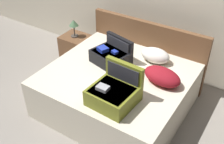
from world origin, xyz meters
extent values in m
plane|color=gray|center=(0.00, 0.00, 0.00)|extent=(12.00, 12.00, 0.00)
cube|color=beige|center=(0.00, 0.40, 0.29)|extent=(1.83, 1.67, 0.57)
cube|color=brown|center=(0.00, 1.28, 0.48)|extent=(1.87, 0.08, 0.97)
cube|color=olive|center=(0.26, -0.13, 0.67)|extent=(0.51, 0.46, 0.20)
cube|color=#28282D|center=(0.26, -0.13, 0.70)|extent=(0.45, 0.40, 0.14)
cube|color=#99999E|center=(0.17, -0.18, 0.79)|extent=(0.14, 0.10, 0.05)
cube|color=olive|center=(0.27, 0.11, 0.79)|extent=(0.49, 0.09, 0.43)
cube|color=#28282D|center=(0.27, 0.08, 0.79)|extent=(0.42, 0.04, 0.37)
cube|color=black|center=(-0.22, 0.55, 0.66)|extent=(0.55, 0.45, 0.18)
cube|color=#28282D|center=(-0.22, 0.55, 0.69)|extent=(0.48, 0.39, 0.13)
cube|color=#1E33A5|center=(-0.31, 0.53, 0.78)|extent=(0.17, 0.16, 0.06)
cube|color=#1E33A5|center=(-0.14, 0.57, 0.77)|extent=(0.10, 0.08, 0.04)
cube|color=black|center=(-0.18, 0.74, 0.74)|extent=(0.48, 0.17, 0.34)
cube|color=#28282D|center=(-0.18, 0.71, 0.74)|extent=(0.40, 0.11, 0.29)
ellipsoid|color=maroon|center=(0.57, 0.54, 0.67)|extent=(0.54, 0.38, 0.19)
ellipsoid|color=white|center=(0.29, 0.94, 0.67)|extent=(0.41, 0.27, 0.20)
cube|color=brown|center=(-1.20, 0.99, 0.26)|extent=(0.44, 0.40, 0.52)
cylinder|color=#3F3833|center=(-1.20, 0.99, 0.53)|extent=(0.13, 0.13, 0.01)
cylinder|color=#4C443D|center=(-1.20, 0.99, 0.63)|extent=(0.02, 0.02, 0.18)
cone|color=#4C724C|center=(-1.20, 0.99, 0.77)|extent=(0.15, 0.15, 0.10)
camera|label=1|loc=(1.56, -2.15, 2.71)|focal=44.57mm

